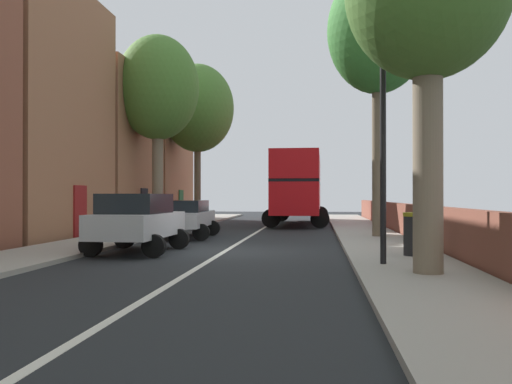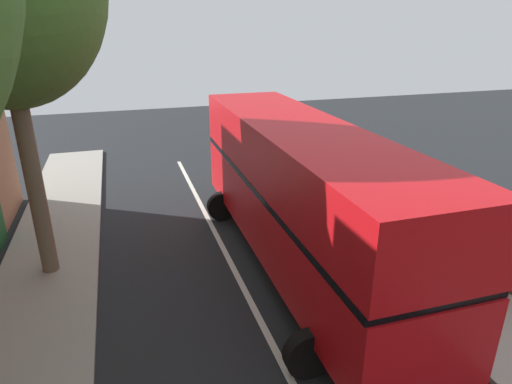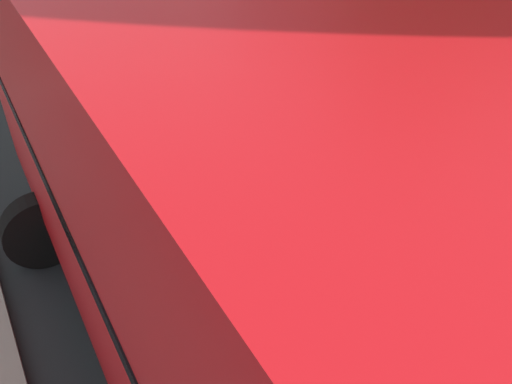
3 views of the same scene
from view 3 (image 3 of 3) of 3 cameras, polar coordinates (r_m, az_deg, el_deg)
ground_plane at (r=18.98m, az=-20.65°, el=18.52°), size 84.00×84.00×0.00m
road_centre_line at (r=18.98m, az=-20.65°, el=18.53°), size 0.16×54.00×0.01m
double_decker_bus at (r=3.60m, az=4.34°, el=-7.86°), size 3.65×11.09×4.06m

